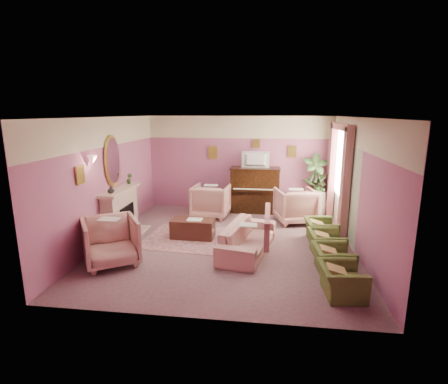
# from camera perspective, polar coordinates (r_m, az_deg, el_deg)

# --- Properties ---
(floor) EXTENTS (5.50, 6.00, 0.01)m
(floor) POSITION_cam_1_polar(r_m,az_deg,el_deg) (8.01, 0.51, -8.35)
(floor) COLOR #725257
(floor) RESTS_ON ground
(ceiling) EXTENTS (5.50, 6.00, 0.01)m
(ceiling) POSITION_cam_1_polar(r_m,az_deg,el_deg) (7.47, 0.55, 12.12)
(ceiling) COLOR silver
(ceiling) RESTS_ON wall_back
(wall_back) EXTENTS (5.50, 0.02, 2.80)m
(wall_back) POSITION_cam_1_polar(r_m,az_deg,el_deg) (10.56, 2.51, 4.69)
(wall_back) COLOR #875073
(wall_back) RESTS_ON floor
(wall_front) EXTENTS (5.50, 0.02, 2.80)m
(wall_front) POSITION_cam_1_polar(r_m,az_deg,el_deg) (4.74, -3.89, -5.55)
(wall_front) COLOR #875073
(wall_front) RESTS_ON floor
(wall_left) EXTENTS (0.02, 6.00, 2.80)m
(wall_left) POSITION_cam_1_polar(r_m,az_deg,el_deg) (8.40, -18.46, 1.93)
(wall_left) COLOR #875073
(wall_left) RESTS_ON floor
(wall_right) EXTENTS (0.02, 6.00, 2.80)m
(wall_right) POSITION_cam_1_polar(r_m,az_deg,el_deg) (7.78, 21.06, 0.91)
(wall_right) COLOR #875073
(wall_right) RESTS_ON floor
(picture_rail_band) EXTENTS (5.50, 0.01, 0.65)m
(picture_rail_band) POSITION_cam_1_polar(r_m,az_deg,el_deg) (10.45, 2.56, 10.53)
(picture_rail_band) COLOR beige
(picture_rail_band) RESTS_ON wall_back
(stripe_panel) EXTENTS (0.01, 3.00, 2.15)m
(stripe_panel) POSITION_cam_1_polar(r_m,az_deg,el_deg) (9.09, 18.95, 0.59)
(stripe_panel) COLOR #ABB698
(stripe_panel) RESTS_ON wall_right
(fireplace_surround) EXTENTS (0.30, 1.40, 1.10)m
(fireplace_surround) POSITION_cam_1_polar(r_m,az_deg,el_deg) (8.70, -16.54, -3.34)
(fireplace_surround) COLOR #CFB096
(fireplace_surround) RESTS_ON floor
(fireplace_inset) EXTENTS (0.18, 0.72, 0.68)m
(fireplace_inset) POSITION_cam_1_polar(r_m,az_deg,el_deg) (8.70, -15.88, -4.33)
(fireplace_inset) COLOR black
(fireplace_inset) RESTS_ON floor
(fire_ember) EXTENTS (0.06, 0.54, 0.10)m
(fire_ember) POSITION_cam_1_polar(r_m,az_deg,el_deg) (8.74, -15.56, -5.47)
(fire_ember) COLOR orange
(fire_ember) RESTS_ON floor
(mantel_shelf) EXTENTS (0.40, 1.55, 0.07)m
(mantel_shelf) POSITION_cam_1_polar(r_m,az_deg,el_deg) (8.55, -16.60, 0.32)
(mantel_shelf) COLOR #CFB096
(mantel_shelf) RESTS_ON fireplace_surround
(hearth) EXTENTS (0.55, 1.50, 0.02)m
(hearth) POSITION_cam_1_polar(r_m,az_deg,el_deg) (8.78, -15.12, -6.79)
(hearth) COLOR #CFB096
(hearth) RESTS_ON floor
(mirror_frame) EXTENTS (0.04, 0.72, 1.20)m
(mirror_frame) POSITION_cam_1_polar(r_m,az_deg,el_deg) (8.49, -17.76, 4.83)
(mirror_frame) COLOR #AB9738
(mirror_frame) RESTS_ON wall_left
(mirror_glass) EXTENTS (0.01, 0.60, 1.06)m
(mirror_glass) POSITION_cam_1_polar(r_m,az_deg,el_deg) (8.48, -17.61, 4.83)
(mirror_glass) COLOR silver
(mirror_glass) RESTS_ON wall_left
(sconce_shade) EXTENTS (0.20, 0.20, 0.16)m
(sconce_shade) POSITION_cam_1_polar(r_m,az_deg,el_deg) (7.50, -20.67, 5.02)
(sconce_shade) COLOR #E2A392
(sconce_shade) RESTS_ON wall_left
(piano) EXTENTS (1.40, 0.60, 1.30)m
(piano) POSITION_cam_1_polar(r_m,az_deg,el_deg) (10.35, 5.07, 0.26)
(piano) COLOR black
(piano) RESTS_ON floor
(piano_keyshelf) EXTENTS (1.30, 0.12, 0.06)m
(piano_keyshelf) POSITION_cam_1_polar(r_m,az_deg,el_deg) (9.99, 4.99, 0.22)
(piano_keyshelf) COLOR black
(piano_keyshelf) RESTS_ON piano
(piano_keys) EXTENTS (1.20, 0.08, 0.02)m
(piano_keys) POSITION_cam_1_polar(r_m,az_deg,el_deg) (9.98, 4.99, 0.45)
(piano_keys) COLOR white
(piano_keys) RESTS_ON piano
(piano_top) EXTENTS (1.45, 0.65, 0.04)m
(piano_top) POSITION_cam_1_polar(r_m,az_deg,el_deg) (10.22, 5.14, 3.88)
(piano_top) COLOR black
(piano_top) RESTS_ON piano
(television) EXTENTS (0.80, 0.12, 0.48)m
(television) POSITION_cam_1_polar(r_m,az_deg,el_deg) (10.13, 5.16, 5.45)
(television) COLOR black
(television) RESTS_ON piano
(print_back_left) EXTENTS (0.30, 0.03, 0.38)m
(print_back_left) POSITION_cam_1_polar(r_m,az_deg,el_deg) (10.58, -1.84, 6.46)
(print_back_left) COLOR #AB9738
(print_back_left) RESTS_ON wall_back
(print_back_right) EXTENTS (0.26, 0.03, 0.34)m
(print_back_right) POSITION_cam_1_polar(r_m,az_deg,el_deg) (10.45, 11.06, 6.49)
(print_back_right) COLOR #AB9738
(print_back_right) RESTS_ON wall_back
(print_back_mid) EXTENTS (0.22, 0.03, 0.26)m
(print_back_mid) POSITION_cam_1_polar(r_m,az_deg,el_deg) (10.42, 5.29, 7.87)
(print_back_mid) COLOR #AB9738
(print_back_mid) RESTS_ON wall_back
(print_left_wall) EXTENTS (0.03, 0.28, 0.36)m
(print_left_wall) POSITION_cam_1_polar(r_m,az_deg,el_deg) (7.28, -22.41, 2.58)
(print_left_wall) COLOR #AB9738
(print_left_wall) RESTS_ON wall_left
(window_blind) EXTENTS (0.03, 1.40, 1.80)m
(window_blind) POSITION_cam_1_polar(r_m,az_deg,el_deg) (9.22, 18.72, 4.72)
(window_blind) COLOR beige
(window_blind) RESTS_ON wall_right
(curtain_left) EXTENTS (0.16, 0.34, 2.60)m
(curtain_left) POSITION_cam_1_polar(r_m,az_deg,el_deg) (8.38, 19.17, 1.15)
(curtain_left) COLOR #945557
(curtain_left) RESTS_ON floor
(curtain_right) EXTENTS (0.16, 0.34, 2.60)m
(curtain_right) POSITION_cam_1_polar(r_m,az_deg,el_deg) (10.16, 17.14, 3.24)
(curtain_right) COLOR #945557
(curtain_right) RESTS_ON floor
(pelmet) EXTENTS (0.16, 2.20, 0.16)m
(pelmet) POSITION_cam_1_polar(r_m,az_deg,el_deg) (9.13, 18.61, 10.09)
(pelmet) COLOR #945557
(pelmet) RESTS_ON wall_right
(mantel_plant) EXTENTS (0.16, 0.16, 0.28)m
(mantel_plant) POSITION_cam_1_polar(r_m,az_deg,el_deg) (9.01, -15.21, 2.13)
(mantel_plant) COLOR #305226
(mantel_plant) RESTS_ON mantel_shelf
(mantel_vase) EXTENTS (0.16, 0.16, 0.16)m
(mantel_vase) POSITION_cam_1_polar(r_m,az_deg,el_deg) (8.08, -18.01, 0.31)
(mantel_vase) COLOR beige
(mantel_vase) RESTS_ON mantel_shelf
(area_rug) EXTENTS (2.64, 2.00, 0.01)m
(area_rug) POSITION_cam_1_polar(r_m,az_deg,el_deg) (8.27, -4.02, -7.62)
(area_rug) COLOR #9E686A
(area_rug) RESTS_ON floor
(coffee_table) EXTENTS (1.01, 0.53, 0.45)m
(coffee_table) POSITION_cam_1_polar(r_m,az_deg,el_deg) (8.30, -5.10, -5.98)
(coffee_table) COLOR #401F15
(coffee_table) RESTS_ON floor
(table_paper) EXTENTS (0.35, 0.28, 0.01)m
(table_paper) POSITION_cam_1_polar(r_m,az_deg,el_deg) (8.21, -4.79, -4.48)
(table_paper) COLOR silver
(table_paper) RESTS_ON coffee_table
(sofa) EXTENTS (0.69, 2.06, 0.83)m
(sofa) POSITION_cam_1_polar(r_m,az_deg,el_deg) (7.44, 3.92, -6.65)
(sofa) COLOR tan
(sofa) RESTS_ON floor
(sofa_throw) EXTENTS (0.10, 1.56, 0.57)m
(sofa_throw) POSITION_cam_1_polar(r_m,az_deg,el_deg) (7.37, 7.06, -5.41)
(sofa_throw) COLOR #945557
(sofa_throw) RESTS_ON sofa
(floral_armchair_left) EXTENTS (0.98, 0.98, 1.02)m
(floral_armchair_left) POSITION_cam_1_polar(r_m,az_deg,el_deg) (9.85, -2.12, -1.16)
(floral_armchair_left) COLOR tan
(floral_armchair_left) RESTS_ON floor
(floral_armchair_right) EXTENTS (0.98, 0.98, 1.02)m
(floral_armchair_right) POSITION_cam_1_polar(r_m,az_deg,el_deg) (9.53, 11.59, -1.90)
(floral_armchair_right) COLOR tan
(floral_armchair_right) RESTS_ON floor
(floral_armchair_front) EXTENTS (0.98, 0.98, 1.02)m
(floral_armchair_front) POSITION_cam_1_polar(r_m,az_deg,el_deg) (7.15, -18.03, -7.30)
(floral_armchair_front) COLOR tan
(floral_armchair_front) RESTS_ON floor
(olive_chair_a) EXTENTS (0.55, 0.78, 0.68)m
(olive_chair_a) POSITION_cam_1_polar(r_m,az_deg,el_deg) (6.06, 18.68, -12.81)
(olive_chair_a) COLOR #4B5D25
(olive_chair_a) RESTS_ON floor
(olive_chair_b) EXTENTS (0.55, 0.78, 0.68)m
(olive_chair_b) POSITION_cam_1_polar(r_m,az_deg,el_deg) (6.80, 17.38, -9.86)
(olive_chair_b) COLOR #4B5D25
(olive_chair_b) RESTS_ON floor
(olive_chair_c) EXTENTS (0.55, 0.78, 0.68)m
(olive_chair_c) POSITION_cam_1_polar(r_m,az_deg,el_deg) (7.55, 16.34, -7.48)
(olive_chair_c) COLOR #4B5D25
(olive_chair_c) RESTS_ON floor
(olive_chair_d) EXTENTS (0.55, 0.78, 0.68)m
(olive_chair_d) POSITION_cam_1_polar(r_m,az_deg,el_deg) (8.32, 15.51, -5.53)
(olive_chair_d) COLOR #4B5D25
(olive_chair_d) RESTS_ON floor
(side_table) EXTENTS (0.52, 0.52, 0.70)m
(side_table) POSITION_cam_1_polar(r_m,az_deg,el_deg) (10.46, 14.96, -1.67)
(side_table) COLOR beige
(side_table) RESTS_ON floor
(side_plant_big) EXTENTS (0.30, 0.30, 0.34)m
(side_plant_big) POSITION_cam_1_polar(r_m,az_deg,el_deg) (10.35, 15.12, 1.11)
(side_plant_big) COLOR #305226
(side_plant_big) RESTS_ON side_table
(side_plant_small) EXTENTS (0.16, 0.16, 0.28)m
(side_plant_small) POSITION_cam_1_polar(r_m,az_deg,el_deg) (10.28, 15.84, 0.82)
(side_plant_small) COLOR #305226
(side_plant_small) RESTS_ON side_table
(palm_pot) EXTENTS (0.34, 0.34, 0.34)m
(palm_pot) POSITION_cam_1_polar(r_m,az_deg,el_deg) (10.49, 14.40, -2.62)
(palm_pot) COLOR brown
(palm_pot) RESTS_ON floor
(palm_plant) EXTENTS (0.76, 0.76, 1.44)m
(palm_plant) POSITION_cam_1_polar(r_m,az_deg,el_deg) (10.30, 14.68, 2.16)
(palm_plant) COLOR #305226
(palm_plant) RESTS_ON palm_pot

